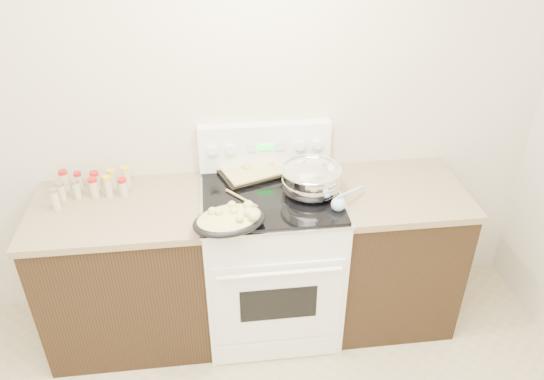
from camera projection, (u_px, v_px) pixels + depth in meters
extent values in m
cube|color=beige|center=(200.00, 102.00, 2.93)|extent=(4.00, 0.05, 2.70)
cube|color=black|center=(129.00, 275.00, 3.07)|extent=(0.90, 0.64, 0.88)
cube|color=brown|center=(117.00, 210.00, 2.83)|extent=(0.93, 0.67, 0.04)
cube|color=black|center=(389.00, 255.00, 3.23)|extent=(0.70, 0.64, 0.88)
cube|color=brown|center=(399.00, 191.00, 2.99)|extent=(0.73, 0.67, 0.04)
cube|color=white|center=(271.00, 262.00, 3.14)|extent=(0.76, 0.66, 0.92)
cube|color=white|center=(278.00, 303.00, 2.86)|extent=(0.70, 0.01, 0.55)
cube|color=black|center=(279.00, 304.00, 2.85)|extent=(0.42, 0.01, 0.22)
cylinder|color=white|center=(280.00, 274.00, 2.70)|extent=(0.65, 0.02, 0.02)
cube|color=white|center=(278.00, 350.00, 3.06)|extent=(0.70, 0.01, 0.14)
cube|color=silver|center=(271.00, 197.00, 2.89)|extent=(0.78, 0.68, 0.01)
cube|color=black|center=(271.00, 195.00, 2.89)|extent=(0.74, 0.64, 0.01)
cube|color=white|center=(265.00, 146.00, 3.05)|extent=(0.76, 0.07, 0.28)
cylinder|color=white|center=(213.00, 151.00, 2.98)|extent=(0.06, 0.02, 0.06)
cylinder|color=white|center=(230.00, 150.00, 2.99)|extent=(0.06, 0.02, 0.06)
cylinder|color=white|center=(300.00, 146.00, 3.03)|extent=(0.06, 0.02, 0.06)
cylinder|color=white|center=(318.00, 145.00, 3.04)|extent=(0.06, 0.02, 0.06)
cube|color=#19E533|center=(266.00, 147.00, 3.01)|extent=(0.09, 0.00, 0.04)
cube|color=silver|center=(252.00, 148.00, 3.00)|extent=(0.05, 0.00, 0.05)
cube|color=silver|center=(280.00, 147.00, 3.02)|extent=(0.05, 0.00, 0.05)
ellipsoid|color=silver|center=(311.00, 182.00, 2.86)|extent=(0.42, 0.42, 0.19)
cylinder|color=silver|center=(311.00, 191.00, 2.89)|extent=(0.18, 0.18, 0.01)
torus|color=silver|center=(312.00, 170.00, 2.82)|extent=(0.33, 0.33, 0.02)
cylinder|color=silver|center=(311.00, 179.00, 2.85)|extent=(0.31, 0.31, 0.11)
cylinder|color=brown|center=(311.00, 172.00, 2.83)|extent=(0.29, 0.29, 0.00)
cube|color=beige|center=(303.00, 167.00, 2.86)|extent=(0.04, 0.04, 0.02)
cube|color=beige|center=(330.00, 166.00, 2.86)|extent=(0.02, 0.02, 0.02)
cube|color=beige|center=(313.00, 161.00, 2.91)|extent=(0.04, 0.04, 0.03)
cube|color=beige|center=(307.00, 182.00, 2.72)|extent=(0.03, 0.03, 0.02)
cube|color=beige|center=(306.00, 170.00, 2.83)|extent=(0.02, 0.02, 0.02)
cube|color=beige|center=(300.00, 163.00, 2.89)|extent=(0.04, 0.04, 0.03)
cube|color=beige|center=(327.00, 169.00, 2.83)|extent=(0.03, 0.03, 0.02)
cube|color=beige|center=(311.00, 169.00, 2.84)|extent=(0.03, 0.03, 0.02)
cube|color=beige|center=(319.00, 175.00, 2.79)|extent=(0.03, 0.03, 0.02)
cube|color=beige|center=(321.00, 170.00, 2.83)|extent=(0.03, 0.03, 0.02)
cube|color=beige|center=(303.00, 181.00, 2.73)|extent=(0.04, 0.04, 0.02)
cube|color=beige|center=(332.00, 169.00, 2.84)|extent=(0.03, 0.03, 0.02)
cube|color=beige|center=(302.00, 168.00, 2.84)|extent=(0.03, 0.03, 0.02)
cube|color=beige|center=(313.00, 173.00, 2.80)|extent=(0.04, 0.04, 0.02)
cube|color=beige|center=(315.00, 162.00, 2.90)|extent=(0.03, 0.03, 0.02)
cube|color=beige|center=(330.00, 171.00, 2.82)|extent=(0.03, 0.03, 0.02)
ellipsoid|color=black|center=(229.00, 221.00, 2.60)|extent=(0.42, 0.35, 0.08)
ellipsoid|color=#CFC16E|center=(229.00, 219.00, 2.59)|extent=(0.38, 0.31, 0.06)
sphere|color=#CFC16E|center=(219.00, 212.00, 2.58)|extent=(0.04, 0.04, 0.04)
sphere|color=#CFC16E|center=(234.00, 211.00, 2.59)|extent=(0.04, 0.04, 0.04)
sphere|color=#CFC16E|center=(212.00, 212.00, 2.59)|extent=(0.05, 0.05, 0.05)
sphere|color=#CFC16E|center=(240.00, 219.00, 2.53)|extent=(0.04, 0.04, 0.04)
sphere|color=#CFC16E|center=(248.00, 205.00, 2.64)|extent=(0.05, 0.05, 0.05)
sphere|color=#CFC16E|center=(232.00, 205.00, 2.64)|extent=(0.04, 0.04, 0.04)
sphere|color=#CFC16E|center=(249.00, 213.00, 2.57)|extent=(0.05, 0.05, 0.05)
sphere|color=#CFC16E|center=(254.00, 216.00, 2.55)|extent=(0.05, 0.05, 0.05)
cube|color=black|center=(257.00, 169.00, 3.09)|extent=(0.53, 0.44, 0.02)
cube|color=#CFC16E|center=(257.00, 167.00, 3.08)|extent=(0.47, 0.39, 0.02)
sphere|color=#CFC16E|center=(247.00, 160.00, 3.13)|extent=(0.04, 0.04, 0.04)
sphere|color=#CFC16E|center=(283.00, 169.00, 3.04)|extent=(0.03, 0.03, 0.03)
sphere|color=#CFC16E|center=(247.00, 167.00, 3.05)|extent=(0.04, 0.04, 0.04)
sphere|color=#CFC16E|center=(244.00, 166.00, 3.07)|extent=(0.04, 0.04, 0.04)
sphere|color=#CFC16E|center=(229.00, 164.00, 3.09)|extent=(0.03, 0.03, 0.03)
sphere|color=#CFC16E|center=(280.00, 160.00, 3.13)|extent=(0.04, 0.04, 0.04)
sphere|color=#CFC16E|center=(276.00, 160.00, 3.13)|extent=(0.04, 0.04, 0.04)
sphere|color=#CFC16E|center=(239.00, 159.00, 3.15)|extent=(0.04, 0.04, 0.04)
sphere|color=#CFC16E|center=(241.00, 163.00, 3.09)|extent=(0.04, 0.04, 0.04)
sphere|color=#CFC16E|center=(271.00, 164.00, 3.09)|extent=(0.04, 0.04, 0.04)
cylinder|color=tan|center=(241.00, 198.00, 2.83)|extent=(0.16, 0.19, 0.01)
sphere|color=tan|center=(229.00, 207.00, 2.75)|extent=(0.04, 0.04, 0.04)
sphere|color=#90B9D7|center=(338.00, 204.00, 2.74)|extent=(0.08, 0.08, 0.08)
cylinder|color=#90B9D7|center=(350.00, 192.00, 2.80)|extent=(0.19, 0.18, 0.07)
cylinder|color=#BFB28C|center=(65.00, 182.00, 2.93)|extent=(0.05, 0.05, 0.10)
cylinder|color=#B21414|center=(63.00, 172.00, 2.90)|extent=(0.05, 0.05, 0.02)
cylinder|color=#BFB28C|center=(79.00, 182.00, 2.95)|extent=(0.04, 0.04, 0.09)
cylinder|color=#B21414|center=(77.00, 174.00, 2.92)|extent=(0.04, 0.04, 0.02)
cylinder|color=#BFB28C|center=(96.00, 182.00, 2.95)|extent=(0.05, 0.05, 0.09)
cylinder|color=#B21414|center=(94.00, 173.00, 2.92)|extent=(0.05, 0.05, 0.02)
cylinder|color=#BFB28C|center=(112.00, 180.00, 2.96)|extent=(0.05, 0.05, 0.09)
cylinder|color=gold|center=(110.00, 171.00, 2.93)|extent=(0.05, 0.05, 0.02)
cylinder|color=#BFB28C|center=(127.00, 179.00, 2.96)|extent=(0.04, 0.04, 0.11)
cylinder|color=gold|center=(125.00, 169.00, 2.92)|extent=(0.05, 0.05, 0.02)
cylinder|color=#BFB28C|center=(62.00, 192.00, 2.85)|extent=(0.04, 0.04, 0.09)
cylinder|color=#B2B2B7|center=(59.00, 184.00, 2.82)|extent=(0.05, 0.05, 0.02)
cylinder|color=#BFB28C|center=(77.00, 190.00, 2.86)|extent=(0.04, 0.04, 0.10)
cylinder|color=#B2B2B7|center=(75.00, 181.00, 2.83)|extent=(0.04, 0.04, 0.02)
cylinder|color=#BFB28C|center=(94.00, 189.00, 2.88)|extent=(0.05, 0.05, 0.10)
cylinder|color=#B21414|center=(92.00, 180.00, 2.85)|extent=(0.05, 0.05, 0.02)
cylinder|color=#BFB28C|center=(108.00, 188.00, 2.87)|extent=(0.04, 0.04, 0.11)
cylinder|color=gold|center=(106.00, 178.00, 2.83)|extent=(0.04, 0.04, 0.02)
cylinder|color=#BFB28C|center=(123.00, 189.00, 2.88)|extent=(0.04, 0.04, 0.09)
cylinder|color=#B21414|center=(122.00, 180.00, 2.85)|extent=(0.05, 0.05, 0.02)
cylinder|color=#BFB28C|center=(55.00, 201.00, 2.77)|extent=(0.04, 0.04, 0.11)
cylinder|color=#B2B2B7|center=(53.00, 191.00, 2.74)|extent=(0.04, 0.04, 0.02)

